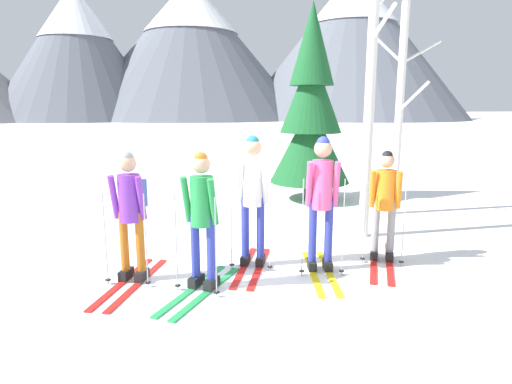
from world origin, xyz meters
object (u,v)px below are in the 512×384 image
object	(u,v)px
skier_in_white	(253,194)
birch_tree_slender	(371,89)
skier_in_purple	(131,210)
skier_in_pink	(322,197)
skier_in_green	(202,216)
birch_tree_tall	(400,109)
pine_tree_near	(311,112)
skier_in_orange	(385,203)

from	to	relation	value
skier_in_white	birch_tree_slender	distance (m)	2.84
skier_in_purple	skier_in_pink	distance (m)	2.51
skier_in_green	skier_in_pink	bearing A→B (deg)	8.16
skier_in_white	skier_in_green	bearing A→B (deg)	-140.66
skier_in_green	birch_tree_tall	distance (m)	5.47
skier_in_green	birch_tree_slender	distance (m)	3.75
skier_in_green	skier_in_white	bearing A→B (deg)	39.34
skier_in_green	pine_tree_near	xyz separation A→B (m)	(3.12, 4.74, 1.18)
birch_tree_tall	skier_in_white	bearing A→B (deg)	-147.02
skier_in_purple	skier_in_green	size ratio (longest dim) A/B	0.99
skier_in_purple	skier_in_white	world-z (taller)	skier_in_white
skier_in_orange	skier_in_purple	bearing A→B (deg)	178.95
skier_in_orange	pine_tree_near	distance (m)	4.52
skier_in_purple	skier_in_pink	size ratio (longest dim) A/B	0.91
skier_in_purple	birch_tree_slender	world-z (taller)	birch_tree_slender
skier_in_purple	skier_in_white	bearing A→B (deg)	5.56
skier_in_purple	pine_tree_near	size ratio (longest dim) A/B	0.37
birch_tree_tall	skier_in_purple	bearing A→B (deg)	-154.46
skier_in_green	skier_in_orange	size ratio (longest dim) A/B	1.00
skier_in_purple	birch_tree_tall	size ratio (longest dim) A/B	0.40
skier_in_pink	birch_tree_tall	distance (m)	4.07
skier_in_pink	birch_tree_tall	bearing A→B (deg)	44.92
pine_tree_near	birch_tree_slender	world-z (taller)	birch_tree_slender
skier_in_green	birch_tree_tall	bearing A→B (deg)	34.18
skier_in_orange	skier_in_pink	bearing A→B (deg)	-170.40
birch_tree_slender	birch_tree_tall	bearing A→B (deg)	44.81
skier_in_white	skier_in_pink	world-z (taller)	skier_in_white
skier_in_white	pine_tree_near	xyz separation A→B (m)	(2.35, 4.10, 1.07)
skier_in_pink	skier_in_orange	bearing A→B (deg)	9.60
birch_tree_tall	birch_tree_slender	xyz separation A→B (m)	(-1.40, -1.39, 0.33)
birch_tree_slender	skier_in_orange	bearing A→B (deg)	-104.86
skier_in_green	pine_tree_near	size ratio (longest dim) A/B	0.37
birch_tree_tall	skier_in_green	bearing A→B (deg)	-145.82
skier_in_white	pine_tree_near	distance (m)	4.85
skier_in_white	skier_in_orange	distance (m)	1.93
skier_in_pink	birch_tree_slender	bearing A→B (deg)	45.02
skier_in_green	skier_in_orange	bearing A→B (deg)	8.72
skier_in_purple	skier_in_white	size ratio (longest dim) A/B	0.91
skier_in_purple	skier_in_green	world-z (taller)	skier_in_green
skier_in_white	skier_in_pink	bearing A→B (deg)	-24.88
skier_in_purple	pine_tree_near	world-z (taller)	pine_tree_near
skier_in_white	skier_in_orange	xyz separation A→B (m)	(1.91, -0.22, -0.17)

